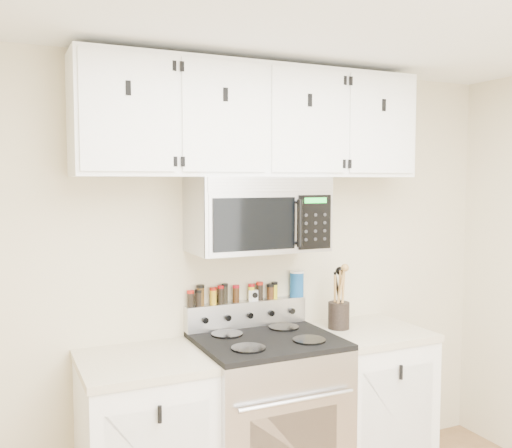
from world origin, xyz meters
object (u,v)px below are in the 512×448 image
(range, at_px, (267,419))
(utensil_crock, at_px, (339,313))
(salt_canister, at_px, (297,284))
(microwave, at_px, (258,214))

(range, bearing_deg, utensil_crock, 10.58)
(salt_canister, bearing_deg, microwave, -155.39)
(range, relative_size, microwave, 1.45)
(microwave, relative_size, salt_canister, 4.74)
(microwave, bearing_deg, utensil_crock, -2.95)
(range, distance_m, salt_canister, 0.82)
(microwave, bearing_deg, salt_canister, 24.61)
(utensil_crock, height_order, salt_canister, utensil_crock)
(range, distance_m, utensil_crock, 0.76)
(range, relative_size, utensil_crock, 2.91)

